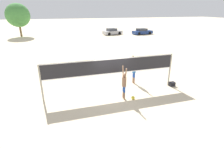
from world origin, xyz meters
name	(u,v)px	position (x,y,z in m)	size (l,w,h in m)	color
ground_plane	(112,93)	(0.00, 0.00, 0.00)	(200.00, 200.00, 0.00)	beige
volleyball_net	(112,68)	(0.00, 0.00, 1.81)	(9.09, 0.10, 2.47)	gray
player_spiker	(124,82)	(0.49, -1.04, 1.15)	(0.28, 0.71, 2.18)	#8C664C
player_blocker	(134,69)	(2.12, 1.15, 1.14)	(0.28, 0.71, 2.16)	#8C664C
volleyball	(133,98)	(1.03, -1.32, 0.11)	(0.23, 0.23, 0.23)	yellow
gear_bag	(172,84)	(4.69, -0.22, 0.16)	(0.41, 0.31, 0.31)	black
parked_car_near	(112,32)	(8.51, 28.04, 0.62)	(4.59, 2.71, 1.38)	#B7B7BC
parked_car_mid	(142,32)	(15.21, 26.56, 0.60)	(4.88, 2.44, 1.32)	navy
tree_left_cluster	(18,15)	(-10.78, 31.02, 4.25)	(4.72, 4.72, 6.62)	brown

